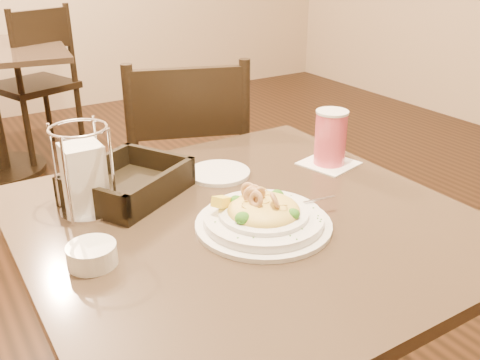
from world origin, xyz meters
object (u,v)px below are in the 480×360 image
dining_chair_near (187,175)px  pasta_bowl (263,216)px  drink_glass (331,138)px  bread_basket (128,185)px  main_table (245,305)px  dining_chair_far (36,79)px  butter_ramekin (92,255)px  napkin_caddy (84,176)px  side_plate (219,173)px

dining_chair_near → pasta_bowl: size_ratio=2.98×
drink_glass → bread_basket: drink_glass is taller
dining_chair_near → drink_glass: size_ratio=5.97×
main_table → dining_chair_far: bearing=87.4°
dining_chair_far → butter_ramekin: (-0.44, -2.51, 0.25)m
main_table → pasta_bowl: size_ratio=2.89×
main_table → drink_glass: bearing=20.9°
dining_chair_near → napkin_caddy: size_ratio=4.76×
napkin_caddy → pasta_bowl: bearing=-42.7°
side_plate → butter_ramekin: size_ratio=1.74×
bread_basket → butter_ramekin: bread_basket is taller
dining_chair_far → side_plate: size_ratio=5.92×
main_table → dining_chair_near: (0.23, 0.73, -0.00)m
dining_chair_near → side_plate: 0.58m
dining_chair_far → napkin_caddy: 2.35m
dining_chair_near → butter_ramekin: (-0.56, -0.74, 0.25)m
bread_basket → napkin_caddy: bearing=-163.4°
dining_chair_far → pasta_bowl: bearing=68.6°
main_table → bread_basket: 0.39m
drink_glass → bread_basket: bearing=168.4°
side_plate → dining_chair_far: bearing=88.8°
main_table → bread_basket: (-0.17, 0.24, 0.25)m
side_plate → main_table: bearing=-106.4°
pasta_bowl → side_plate: (0.06, 0.28, -0.02)m
dining_chair_near → side_plate: size_ratio=5.92×
dining_chair_far → drink_glass: (0.24, -2.37, 0.30)m
dining_chair_far → butter_ramekin: dining_chair_far is taller
butter_ramekin → dining_chair_near: bearing=52.8°
dining_chair_near → drink_glass: 0.68m
main_table → dining_chair_near: size_ratio=0.97×
main_table → dining_chair_far: dining_chair_far is taller
bread_basket → napkin_caddy: (-0.11, -0.03, 0.06)m
drink_glass → side_plate: 0.30m
drink_glass → side_plate: drink_glass is taller
butter_ramekin → bread_basket: bearing=55.7°
napkin_caddy → dining_chair_far: bearing=80.5°
pasta_bowl → napkin_caddy: (-0.28, 0.26, 0.06)m
dining_chair_near → butter_ramekin: 0.96m
pasta_bowl → bread_basket: size_ratio=0.98×
dining_chair_near → dining_chair_far: size_ratio=1.00×
dining_chair_near → dining_chair_far: 1.77m
main_table → drink_glass: drink_glass is taller
pasta_bowl → bread_basket: (-0.18, 0.29, -0.00)m
napkin_caddy → drink_glass: bearing=-6.8°
dining_chair_far → pasta_bowl: dining_chair_far is taller
dining_chair_near → bread_basket: dining_chair_near is taller
drink_glass → napkin_caddy: (-0.62, 0.07, 0.01)m
napkin_caddy → bread_basket: bearing=16.6°
pasta_bowl → drink_glass: 0.39m
napkin_caddy → butter_ramekin: size_ratio=2.16×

